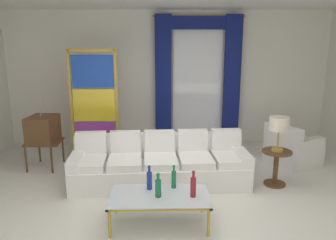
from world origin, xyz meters
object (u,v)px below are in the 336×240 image
(round_side_table, at_px, (276,165))
(couch_white_long, at_px, (160,165))
(stained_glass_divider, at_px, (94,107))
(bottle_crystal_tall, at_px, (193,186))
(vintage_tv, at_px, (43,130))
(coffee_table, at_px, (159,198))
(bottle_blue_decanter, at_px, (174,178))
(peacock_figurine, at_px, (111,155))
(bottle_amber_squat, at_px, (149,180))
(bottle_ruby_flask, at_px, (158,187))
(armchair_white, at_px, (291,150))
(table_lamp_brass, at_px, (279,125))

(round_side_table, bearing_deg, couch_white_long, 174.91)
(stained_glass_divider, bearing_deg, bottle_crystal_tall, -56.77)
(vintage_tv, bearing_deg, bottle_crystal_tall, -39.37)
(coffee_table, bearing_deg, bottle_crystal_tall, -6.68)
(vintage_tv, xyz_separation_m, round_side_table, (4.10, -0.89, -0.37))
(bottle_blue_decanter, bearing_deg, stained_glass_divider, 122.28)
(couch_white_long, distance_m, bottle_crystal_tall, 1.49)
(peacock_figurine, bearing_deg, coffee_table, -66.22)
(bottle_amber_squat, bearing_deg, bottle_ruby_flask, -62.28)
(couch_white_long, bearing_deg, bottle_ruby_flask, -91.00)
(couch_white_long, distance_m, bottle_amber_squat, 1.20)
(armchair_white, relative_size, stained_glass_divider, 0.50)
(armchair_white, bearing_deg, vintage_tv, -179.30)
(peacock_figurine, relative_size, table_lamp_brass, 1.05)
(bottle_blue_decanter, relative_size, bottle_ruby_flask, 1.00)
(round_side_table, bearing_deg, bottle_amber_squat, -154.23)
(bottle_crystal_tall, distance_m, bottle_amber_squat, 0.61)
(couch_white_long, xyz_separation_m, coffee_table, (-0.01, -1.36, 0.07))
(table_lamp_brass, bearing_deg, bottle_amber_squat, -154.23)
(vintage_tv, relative_size, table_lamp_brass, 2.36)
(bottle_blue_decanter, bearing_deg, round_side_table, 28.93)
(bottle_blue_decanter, bearing_deg, vintage_tv, 141.85)
(couch_white_long, xyz_separation_m, table_lamp_brass, (1.92, -0.17, 0.72))
(couch_white_long, bearing_deg, peacock_figurine, 141.90)
(armchair_white, bearing_deg, table_lamp_brass, -123.34)
(armchair_white, bearing_deg, round_side_table, -123.34)
(bottle_amber_squat, distance_m, bottle_ruby_flask, 0.26)
(coffee_table, height_order, vintage_tv, vintage_tv)
(couch_white_long, distance_m, peacock_figurine, 1.19)
(couch_white_long, relative_size, stained_glass_divider, 1.35)
(stained_glass_divider, bearing_deg, couch_white_long, -43.21)
(couch_white_long, distance_m, coffee_table, 1.36)
(bottle_amber_squat, relative_size, vintage_tv, 0.25)
(bottle_amber_squat, relative_size, peacock_figurine, 0.57)
(vintage_tv, xyz_separation_m, table_lamp_brass, (4.10, -0.89, 0.30))
(coffee_table, xyz_separation_m, round_side_table, (1.94, 1.19, -0.02))
(table_lamp_brass, bearing_deg, round_side_table, 0.00)
(coffee_table, height_order, armchair_white, armchair_white)
(bottle_amber_squat, distance_m, table_lamp_brass, 2.34)
(round_side_table, height_order, table_lamp_brass, table_lamp_brass)
(coffee_table, distance_m, bottle_blue_decanter, 0.34)
(coffee_table, height_order, bottle_amber_squat, bottle_amber_squat)
(vintage_tv, height_order, table_lamp_brass, vintage_tv)
(bottle_blue_decanter, xyz_separation_m, table_lamp_brass, (1.74, 0.96, 0.49))
(peacock_figurine, bearing_deg, round_side_table, -17.53)
(couch_white_long, bearing_deg, bottle_crystal_tall, -73.28)
(couch_white_long, xyz_separation_m, armchair_white, (2.55, 0.78, -0.02))
(bottle_amber_squat, relative_size, round_side_table, 0.57)
(vintage_tv, bearing_deg, coffee_table, -43.90)
(peacock_figurine, bearing_deg, stained_glass_divider, 126.82)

